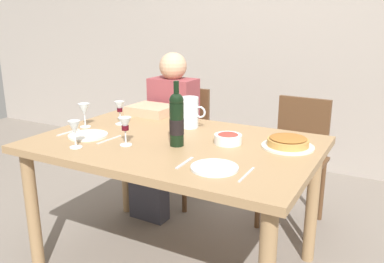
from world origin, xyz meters
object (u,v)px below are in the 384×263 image
Objects in this scene: dining_table at (175,157)px; wine_glass_right_diner at (125,125)px; salad_bowl at (228,138)px; wine_glass_left_diner at (84,110)px; dinner_plate_right_setting at (88,135)px; chair_right at (297,153)px; wine_glass_spare at (120,108)px; chair_left at (182,136)px; baked_tart at (288,142)px; diner_left at (165,129)px; water_pitcher at (190,114)px; wine_glass_centre at (75,129)px; dinner_plate_left_setting at (214,168)px; wine_bottle at (177,119)px.

wine_glass_right_diner is (-0.19, -0.18, 0.20)m from dining_table.
wine_glass_left_diner is (-0.89, -0.11, 0.07)m from salad_bowl.
dinner_plate_right_setting is 1.42m from chair_right.
wine_glass_left_diner reaches higher than chair_right.
chair_left is at bearing 87.42° from wine_glass_spare.
chair_left is at bearing 146.03° from baked_tart.
diner_left is (-0.27, 0.81, -0.25)m from wine_glass_right_diner.
water_pitcher is 0.44m from wine_glass_spare.
dinner_plate_left_setting is (0.75, 0.06, -0.09)m from wine_glass_centre.
salad_bowl reaches higher than dinner_plate_right_setting.
diner_left is at bearing 138.89° from water_pitcher.
wine_glass_spare reaches higher than dining_table.
wine_bottle is 0.52m from wine_glass_centre.
wine_glass_spare is 0.32m from dinner_plate_right_setting.
baked_tart is 1.85× the size of wine_glass_spare.
wine_glass_right_diner is at bearing -21.58° from wine_glass_left_diner.
baked_tart is 0.50m from dinner_plate_left_setting.
water_pitcher is 1.27× the size of salad_bowl.
diner_left reaches higher than wine_glass_right_diner.
wine_glass_right_diner is 0.68× the size of dinner_plate_right_setting.
wine_glass_right_diner reaches higher than wine_glass_centre.
wine_bottle is (0.05, -0.06, 0.23)m from dining_table.
dining_table is at bearing 65.49° from chair_right.
dining_table is at bearing -16.83° from wine_glass_spare.
wine_glass_left_diner is 0.21m from wine_glass_spare.
wine_glass_right_diner is 0.57m from dinner_plate_left_setting.
wine_glass_right_diner is 0.44m from wine_glass_spare.
wine_glass_centre is at bearing -147.92° from wine_bottle.
diner_left reaches higher than chair_right.
baked_tart is (0.57, 0.18, 0.12)m from dining_table.
wine_glass_left_diner is 0.23m from dinner_plate_right_setting.
dinner_plate_right_setting is at bearing -162.22° from baked_tart.
chair_right is (0.45, 0.88, -0.17)m from dining_table.
dinner_plate_right_setting is (-0.84, 0.12, 0.00)m from dinner_plate_left_setting.
dinner_plate_right_setting is at bearing 90.30° from chair_left.
wine_glass_right_diner is at bearing 61.74° from chair_right.
wine_glass_left_diner is 1.03m from dinner_plate_left_setting.
baked_tart is 1.21m from wine_glass_left_diner.
wine_bottle is 0.57m from wine_glass_spare.
dining_table is at bearing 40.97° from wine_glass_centre.
dinner_plate_left_setting is (0.37, -0.27, 0.10)m from dining_table.
wine_glass_right_diner is 1.03× the size of wine_glass_spare.
dining_table is 0.65m from wine_glass_left_diner.
wine_glass_right_diner is 1.14m from chair_left.
wine_bottle is 1.10m from chair_right.
water_pitcher is 0.48m from wine_glass_right_diner.
wine_glass_left_diner is at bearing -152.22° from water_pitcher.
baked_tart is at bearing 17.78° from dinner_plate_right_setting.
chair_left is at bearing 125.64° from dinner_plate_left_setting.
dining_table is 7.10× the size of dinner_plate_left_setting.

